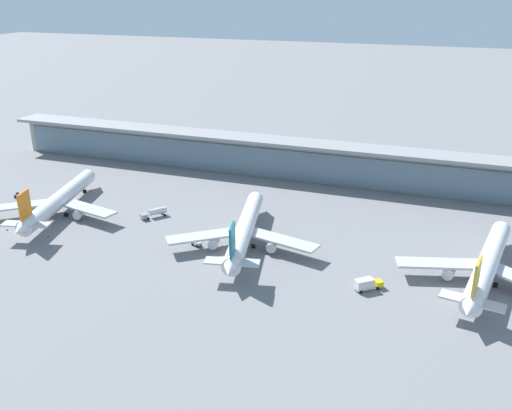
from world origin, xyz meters
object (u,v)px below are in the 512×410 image
object	(u,v)px
service_truck_by_tail_grey	(155,212)
safety_cone_alpha	(7,229)
airliner_right_stand	(487,265)
airliner_left_stand	(58,201)
service_truck_near_nose_white	(197,243)
service_truck_mid_apron_blue	(19,196)
airliner_centre_stand	(244,230)
service_truck_under_wing_yellow	(367,284)
safety_cone_bravo	(48,236)

from	to	relation	value
service_truck_by_tail_grey	safety_cone_alpha	bearing A→B (deg)	-146.68
airliner_right_stand	safety_cone_alpha	bearing A→B (deg)	-173.41
service_truck_by_tail_grey	airliner_left_stand	bearing A→B (deg)	-164.57
airliner_right_stand	service_truck_near_nose_white	world-z (taller)	airliner_right_stand
airliner_right_stand	service_truck_mid_apron_blue	size ratio (longest dim) A/B	18.02
service_truck_mid_apron_blue	airliner_right_stand	bearing A→B (deg)	-2.95
airliner_centre_stand	service_truck_by_tail_grey	world-z (taller)	airliner_centre_stand
service_truck_by_tail_grey	safety_cone_alpha	size ratio (longest dim) A/B	11.68
airliner_left_stand	airliner_centre_stand	bearing A→B (deg)	-1.16
airliner_left_stand	service_truck_near_nose_white	distance (m)	53.52
airliner_centre_stand	safety_cone_alpha	distance (m)	74.74
airliner_centre_stand	service_truck_near_nose_white	bearing A→B (deg)	-158.74
airliner_centre_stand	service_truck_under_wing_yellow	world-z (taller)	airliner_centre_stand
airliner_centre_stand	service_truck_by_tail_grey	size ratio (longest dim) A/B	6.97
airliner_right_stand	service_truck_by_tail_grey	world-z (taller)	airliner_right_stand
airliner_centre_stand	service_truck_under_wing_yellow	xyz separation A→B (m)	(37.82, -13.30, -3.13)
airliner_centre_stand	service_truck_near_nose_white	distance (m)	14.50
airliner_centre_stand	service_truck_mid_apron_blue	xyz separation A→B (m)	(-89.66, 8.95, -3.95)
airliner_centre_stand	service_truck_mid_apron_blue	distance (m)	90.19
airliner_left_stand	safety_cone_bravo	size ratio (longest dim) A/B	81.27
service_truck_under_wing_yellow	service_truck_mid_apron_blue	distance (m)	129.41
airliner_left_stand	service_truck_near_nose_white	bearing A→B (deg)	-6.88
service_truck_under_wing_yellow	safety_cone_alpha	distance (m)	110.91
service_truck_by_tail_grey	safety_cone_bravo	world-z (taller)	service_truck_by_tail_grey
airliner_right_stand	airliner_left_stand	bearing A→B (deg)	179.83
airliner_right_stand	service_truck_near_nose_white	size ratio (longest dim) A/B	17.37
safety_cone_alpha	safety_cone_bravo	distance (m)	15.09
service_truck_mid_apron_blue	service_truck_by_tail_grey	distance (m)	54.49
safety_cone_alpha	service_truck_near_nose_white	bearing A→B (deg)	9.45
airliner_right_stand	service_truck_by_tail_grey	size ratio (longest dim) A/B	7.01
safety_cone_bravo	airliner_right_stand	bearing A→B (deg)	7.19
service_truck_mid_apron_blue	safety_cone_alpha	xyz separation A→B (m)	(16.60, -24.00, -0.56)
service_truck_near_nose_white	airliner_right_stand	bearing A→B (deg)	4.37
service_truck_by_tail_grey	safety_cone_alpha	distance (m)	45.35
service_truck_near_nose_white	service_truck_under_wing_yellow	bearing A→B (deg)	-9.21
airliner_right_stand	service_truck_by_tail_grey	distance (m)	101.23
airliner_centre_stand	service_truck_near_nose_white	xyz separation A→B (m)	(-13.01, -5.06, -3.95)
airliner_right_stand	safety_cone_bravo	bearing A→B (deg)	-172.81
safety_cone_alpha	airliner_left_stand	bearing A→B (deg)	66.69
airliner_right_stand	safety_cone_bravo	xyz separation A→B (m)	(-123.58, -15.59, -4.50)
service_truck_under_wing_yellow	airliner_left_stand	bearing A→B (deg)	171.97
service_truck_near_nose_white	safety_cone_bravo	world-z (taller)	service_truck_near_nose_white
airliner_left_stand	safety_cone_alpha	distance (m)	18.41
service_truck_mid_apron_blue	safety_cone_alpha	world-z (taller)	service_truck_mid_apron_blue
airliner_left_stand	service_truck_mid_apron_blue	xyz separation A→B (m)	(-23.66, 7.61, -3.95)
airliner_centre_stand	service_truck_near_nose_white	world-z (taller)	airliner_centre_stand
service_truck_near_nose_white	service_truck_under_wing_yellow	xyz separation A→B (m)	(50.83, -8.24, 0.82)
service_truck_under_wing_yellow	safety_cone_bravo	xyz separation A→B (m)	(-95.80, -1.34, -1.37)
service_truck_by_tail_grey	airliner_centre_stand	bearing A→B (deg)	-15.63
safety_cone_alpha	airliner_right_stand	bearing A→B (deg)	6.59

